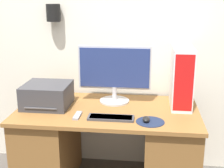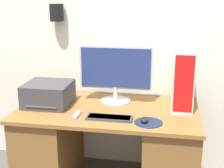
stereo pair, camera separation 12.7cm
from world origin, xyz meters
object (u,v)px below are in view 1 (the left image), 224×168
(computer_tower, at_px, (181,77))
(remote_control, at_px, (77,116))
(printer, at_px, (47,95))
(mouse, at_px, (146,119))
(keyboard, at_px, (111,118))
(monitor, at_px, (115,71))

(computer_tower, relative_size, remote_control, 3.20)
(printer, relative_size, remote_control, 2.41)
(mouse, distance_m, computer_tower, 0.52)
(computer_tower, bearing_deg, keyboard, -146.37)
(monitor, relative_size, computer_tower, 1.25)
(mouse, height_order, remote_control, mouse)
(printer, distance_m, remote_control, 0.37)
(monitor, bearing_deg, remote_control, -122.82)
(monitor, relative_size, remote_control, 4.02)
(printer, bearing_deg, mouse, -16.71)
(computer_tower, distance_m, printer, 1.10)
(keyboard, xyz_separation_m, printer, (-0.55, 0.22, 0.08))
(keyboard, bearing_deg, mouse, -5.35)
(monitor, xyz_separation_m, remote_control, (-0.24, -0.37, -0.26))
(remote_control, bearing_deg, computer_tower, 23.17)
(monitor, height_order, mouse, monitor)
(monitor, height_order, keyboard, monitor)
(keyboard, height_order, printer, printer)
(keyboard, xyz_separation_m, computer_tower, (0.53, 0.35, 0.23))
(keyboard, height_order, remote_control, keyboard)
(monitor, relative_size, printer, 1.67)
(keyboard, relative_size, remote_control, 2.24)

